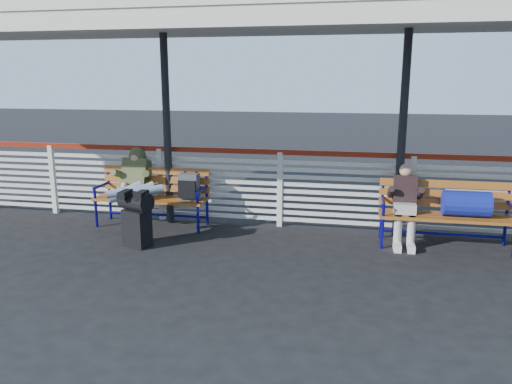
% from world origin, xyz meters
% --- Properties ---
extents(ground, '(60.00, 60.00, 0.00)m').
position_xyz_m(ground, '(0.00, 0.00, 0.00)').
color(ground, black).
rests_on(ground, ground).
extents(fence, '(12.08, 0.08, 1.24)m').
position_xyz_m(fence, '(0.00, 1.90, 0.66)').
color(fence, silver).
rests_on(fence, ground).
extents(canopy, '(12.60, 3.60, 3.16)m').
position_xyz_m(canopy, '(-0.00, 0.87, 3.04)').
color(canopy, silver).
rests_on(canopy, ground).
extents(luggage_stack, '(0.54, 0.43, 0.79)m').
position_xyz_m(luggage_stack, '(-1.81, 0.52, 0.43)').
color(luggage_stack, black).
rests_on(luggage_stack, ground).
extents(bench_left, '(1.80, 0.56, 0.92)m').
position_xyz_m(bench_left, '(-1.85, 1.55, 0.58)').
color(bench_left, '#A95D20').
rests_on(bench_left, ground).
extents(bench_right, '(1.80, 0.56, 0.92)m').
position_xyz_m(bench_right, '(2.55, 1.37, 0.60)').
color(bench_right, '#A95D20').
rests_on(bench_right, ground).
extents(traveler_man, '(0.94, 1.64, 0.77)m').
position_xyz_m(traveler_man, '(-2.15, 1.20, 0.69)').
color(traveler_man, '#8798B6').
rests_on(traveler_man, ground).
extents(companion_person, '(0.32, 0.66, 1.15)m').
position_xyz_m(companion_person, '(1.87, 1.36, 0.60)').
color(companion_person, '#AFAA9F').
rests_on(companion_person, ground).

